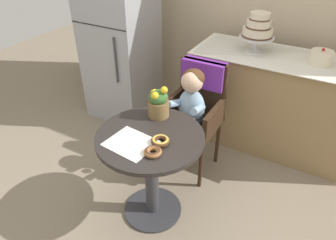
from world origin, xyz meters
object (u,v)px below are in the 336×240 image
(cafe_table, at_px, (151,160))
(flower_vase, at_px, (158,102))
(round_layer_cake, at_px, (321,58))
(tiered_cake_stand, at_px, (258,29))
(donut_mid, at_px, (153,152))
(wicker_chair, at_px, (198,101))
(refrigerator, at_px, (120,39))
(donut_front, at_px, (160,141))
(seated_child, at_px, (189,105))

(cafe_table, distance_m, flower_vase, 0.40)
(cafe_table, height_order, round_layer_cake, round_layer_cake)
(tiered_cake_stand, bearing_deg, donut_mid, -96.33)
(wicker_chair, height_order, refrigerator, refrigerator)
(donut_front, xyz_separation_m, round_layer_cake, (0.71, 1.33, 0.22))
(wicker_chair, relative_size, donut_front, 7.92)
(round_layer_cake, bearing_deg, refrigerator, -173.97)
(seated_child, bearing_deg, donut_front, -82.46)
(wicker_chair, bearing_deg, donut_front, -82.88)
(wicker_chair, relative_size, refrigerator, 0.56)
(wicker_chair, distance_m, donut_mid, 0.85)
(donut_front, relative_size, donut_mid, 1.10)
(cafe_table, distance_m, refrigerator, 1.56)
(seated_child, xyz_separation_m, round_layer_cake, (0.79, 0.76, 0.28))
(seated_child, xyz_separation_m, refrigerator, (-1.08, 0.57, 0.17))
(donut_mid, bearing_deg, refrigerator, 132.98)
(wicker_chair, xyz_separation_m, donut_mid, (0.09, -0.84, 0.10))
(donut_mid, bearing_deg, tiered_cake_stand, 83.67)
(cafe_table, distance_m, round_layer_cake, 1.60)
(donut_front, relative_size, refrigerator, 0.07)
(donut_front, height_order, tiered_cake_stand, tiered_cake_stand)
(donut_front, relative_size, flower_vase, 0.50)
(donut_mid, height_order, flower_vase, flower_vase)
(cafe_table, height_order, wicker_chair, wicker_chair)
(tiered_cake_stand, height_order, round_layer_cake, tiered_cake_stand)
(flower_vase, relative_size, round_layer_cake, 1.35)
(round_layer_cake, bearing_deg, donut_mid, -115.80)
(cafe_table, bearing_deg, seated_child, 87.27)
(donut_mid, distance_m, refrigerator, 1.71)
(cafe_table, bearing_deg, round_layer_cake, 57.85)
(donut_mid, relative_size, flower_vase, 0.46)
(round_layer_cake, bearing_deg, donut_front, -118.16)
(cafe_table, relative_size, round_layer_cake, 4.06)
(flower_vase, height_order, round_layer_cake, round_layer_cake)
(seated_child, bearing_deg, cafe_table, -92.73)
(seated_child, height_order, tiered_cake_stand, tiered_cake_stand)
(donut_front, height_order, donut_mid, same)
(donut_front, distance_m, donut_mid, 0.11)
(cafe_table, height_order, donut_front, donut_front)
(wicker_chair, height_order, donut_mid, wicker_chair)
(refrigerator, bearing_deg, donut_front, -44.65)
(donut_front, bearing_deg, tiered_cake_stand, 82.53)
(donut_mid, relative_size, round_layer_cake, 0.62)
(donut_front, xyz_separation_m, flower_vase, (-0.18, 0.27, 0.09))
(seated_child, distance_m, donut_front, 0.58)
(donut_mid, bearing_deg, round_layer_cake, 64.20)
(flower_vase, bearing_deg, tiered_cake_stand, 71.73)
(donut_front, bearing_deg, flower_vase, 122.98)
(flower_vase, distance_m, round_layer_cake, 1.39)
(seated_child, distance_m, round_layer_cake, 1.13)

